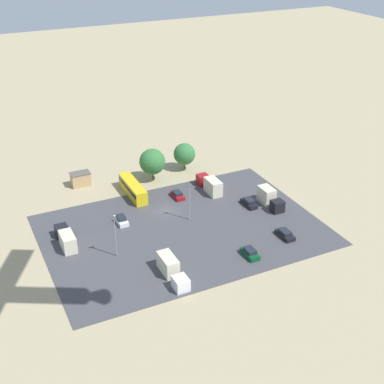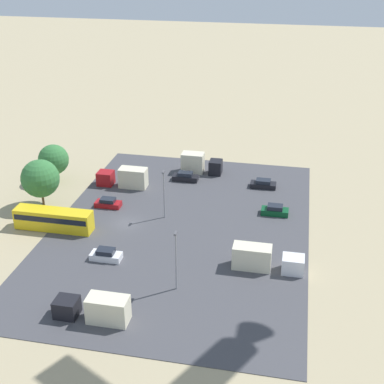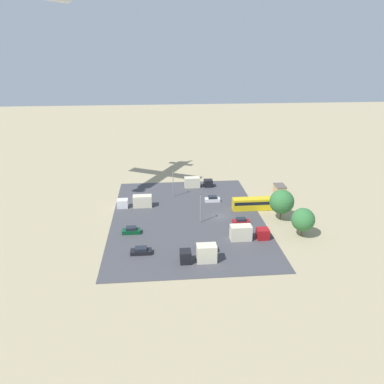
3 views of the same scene
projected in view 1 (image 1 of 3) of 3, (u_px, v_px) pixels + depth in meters
ground_plane at (166, 211)px, 110.59m from camera, size 400.00×400.00×0.00m
parking_lot_surface at (183, 230)px, 104.06m from camera, size 52.90×36.87×0.08m
shed_building at (81, 179)px, 120.35m from camera, size 4.41×2.87×3.13m
bus at (133, 188)px, 116.09m from camera, size 2.59×11.43×3.03m
parked_car_0 at (121, 220)px, 106.14m from camera, size 1.87×4.10×1.52m
parked_car_1 at (285, 234)px, 101.56m from camera, size 1.95×4.31×1.42m
parked_car_2 at (250, 253)px, 95.94m from camera, size 1.90×4.12×1.54m
parked_car_3 at (249, 203)px, 112.33m from camera, size 1.80×4.40×1.55m
parked_car_4 at (177, 195)px, 115.54m from camera, size 1.86×4.05×1.42m
parked_truck_0 at (269, 198)px, 112.03m from camera, size 2.47×7.20×3.56m
parked_truck_1 at (66, 239)px, 98.76m from camera, size 2.37×8.49×3.06m
parked_truck_2 at (210, 185)px, 117.80m from camera, size 2.44×8.53×3.33m
parked_truck_3 at (171, 269)px, 90.23m from camera, size 2.37×9.05×3.11m
tree_near_shed at (184, 154)px, 126.46m from camera, size 5.18×5.18×6.68m
tree_apron_mid at (152, 162)px, 121.14m from camera, size 5.94×5.94×7.69m
light_pole_lot_centre at (115, 235)px, 94.27m from camera, size 0.90×0.28×7.85m
light_pole_lot_edge at (189, 201)px, 105.59m from camera, size 0.90×0.28×7.59m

